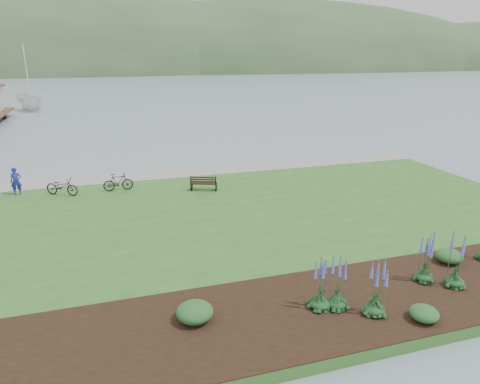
# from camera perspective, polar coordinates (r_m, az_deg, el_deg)

# --- Properties ---
(ground) EXTENTS (600.00, 600.00, 0.00)m
(ground) POSITION_cam_1_polar(r_m,az_deg,el_deg) (21.92, -5.04, -3.13)
(ground) COLOR slate
(ground) RESTS_ON ground
(lawn) EXTENTS (34.00, 20.00, 0.40)m
(lawn) POSITION_cam_1_polar(r_m,az_deg,el_deg) (20.04, -3.84, -4.58)
(lawn) COLOR #2B5D20
(lawn) RESTS_ON ground
(shoreline_path) EXTENTS (34.00, 2.20, 0.03)m
(shoreline_path) POSITION_cam_1_polar(r_m,az_deg,el_deg) (28.25, -8.06, 2.53)
(shoreline_path) COLOR gray
(shoreline_path) RESTS_ON lawn
(garden_bed) EXTENTS (24.00, 4.40, 0.04)m
(garden_bed) POSITION_cam_1_polar(r_m,az_deg,el_deg) (14.55, 15.70, -13.63)
(garden_bed) COLOR black
(garden_bed) RESTS_ON lawn
(far_hillside) EXTENTS (580.00, 80.00, 38.00)m
(far_hillside) POSITION_cam_1_polar(r_m,az_deg,el_deg) (191.72, -10.24, 15.44)
(far_hillside) COLOR #34522E
(far_hillside) RESTS_ON ground
(park_bench) EXTENTS (1.59, 1.08, 0.91)m
(park_bench) POSITION_cam_1_polar(r_m,az_deg,el_deg) (24.39, -4.87, 1.21)
(park_bench) COLOR black
(park_bench) RESTS_ON lawn
(person) EXTENTS (0.72, 0.55, 1.82)m
(person) POSITION_cam_1_polar(r_m,az_deg,el_deg) (26.49, -27.74, 1.55)
(person) COLOR navy
(person) RESTS_ON lawn
(bicycle_a) EXTENTS (1.52, 1.99, 1.00)m
(bicycle_a) POSITION_cam_1_polar(r_m,az_deg,el_deg) (25.48, -22.65, 0.69)
(bicycle_a) COLOR black
(bicycle_a) RESTS_ON lawn
(bicycle_b) EXTENTS (0.52, 1.67, 1.00)m
(bicycle_b) POSITION_cam_1_polar(r_m,az_deg,el_deg) (25.28, -15.94, 1.29)
(bicycle_b) COLOR black
(bicycle_b) RESTS_ON lawn
(sailboat) EXTENTS (15.32, 15.38, 29.09)m
(sailboat) POSITION_cam_1_polar(r_m,az_deg,el_deg) (68.78, -25.94, 9.70)
(sailboat) COLOR silver
(sailboat) RESTS_ON ground
(echium_0) EXTENTS (0.62, 0.62, 1.97)m
(echium_0) POSITION_cam_1_polar(r_m,az_deg,el_deg) (13.52, 17.76, -12.22)
(echium_0) COLOR #153B1C
(echium_0) RESTS_ON garden_bed
(echium_1) EXTENTS (0.62, 0.62, 1.96)m
(echium_1) POSITION_cam_1_polar(r_m,az_deg,el_deg) (15.93, 23.61, -8.17)
(echium_1) COLOR #153B1C
(echium_1) RESTS_ON garden_bed
(echium_2) EXTENTS (0.62, 0.62, 2.02)m
(echium_2) POSITION_cam_1_polar(r_m,az_deg,el_deg) (16.05, 26.98, -8.75)
(echium_2) COLOR #153B1C
(echium_2) RESTS_ON garden_bed
(echium_4) EXTENTS (0.62, 0.62, 2.06)m
(echium_4) POSITION_cam_1_polar(r_m,az_deg,el_deg) (13.39, 10.79, -11.99)
(echium_4) COLOR #153B1C
(echium_4) RESTS_ON garden_bed
(echium_5) EXTENTS (0.62, 0.62, 1.97)m
(echium_5) POSITION_cam_1_polar(r_m,az_deg,el_deg) (13.55, 12.98, -11.94)
(echium_5) COLOR #153B1C
(echium_5) RESTS_ON garden_bed
(shrub_0) EXTENTS (1.10, 1.10, 0.55)m
(shrub_0) POSITION_cam_1_polar(r_m,az_deg,el_deg) (13.00, -6.05, -15.62)
(shrub_0) COLOR #1E4C21
(shrub_0) RESTS_ON garden_bed
(shrub_1) EXTENTS (0.85, 0.85, 0.42)m
(shrub_1) POSITION_cam_1_polar(r_m,az_deg,el_deg) (14.06, 23.35, -14.64)
(shrub_1) COLOR #1E4C21
(shrub_1) RESTS_ON garden_bed
(shrub_2) EXTENTS (0.99, 0.99, 0.50)m
(shrub_2) POSITION_cam_1_polar(r_m,az_deg,el_deg) (17.91, 26.10, -7.66)
(shrub_2) COLOR #1E4C21
(shrub_2) RESTS_ON garden_bed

